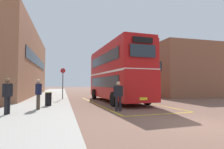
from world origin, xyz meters
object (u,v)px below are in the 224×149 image
(litter_bin, at_px, (48,99))
(pedestrian_boarding, at_px, (118,94))
(bus_stop_sign, at_px, (63,81))
(single_deck_bus, at_px, (114,83))
(pedestrian_waiting_near, at_px, (38,92))
(pedestrian_waiting_far, at_px, (7,94))
(double_decker_bus, at_px, (116,73))

(litter_bin, bearing_deg, pedestrian_boarding, -32.62)
(pedestrian_boarding, height_order, bus_stop_sign, bus_stop_sign)
(single_deck_bus, distance_m, pedestrian_boarding, 20.59)
(pedestrian_waiting_near, relative_size, pedestrian_waiting_far, 1.00)
(pedestrian_boarding, height_order, pedestrian_waiting_far, pedestrian_waiting_far)
(double_decker_bus, relative_size, single_deck_bus, 0.99)
(bus_stop_sign, bearing_deg, litter_bin, -100.32)
(pedestrian_waiting_near, bearing_deg, litter_bin, 74.90)
(litter_bin, distance_m, bus_stop_sign, 5.11)
(single_deck_bus, relative_size, pedestrian_waiting_far, 6.04)
(litter_bin, bearing_deg, single_deck_bus, 61.73)
(pedestrian_boarding, height_order, litter_bin, pedestrian_boarding)
(single_deck_bus, distance_m, litter_bin, 19.72)
(pedestrian_waiting_far, xyz_separation_m, bus_stop_sign, (2.47, 7.92, 0.73))
(pedestrian_waiting_near, bearing_deg, double_decker_bus, 36.82)
(litter_bin, height_order, bus_stop_sign, bus_stop_sign)
(double_decker_bus, distance_m, single_deck_bus, 15.09)
(double_decker_bus, distance_m, bus_stop_sign, 5.02)
(pedestrian_boarding, bearing_deg, double_decker_bus, 74.60)
(double_decker_bus, xyz_separation_m, pedestrian_waiting_near, (-5.83, -4.36, -1.42))
(pedestrian_boarding, distance_m, pedestrian_waiting_near, 4.47)
(double_decker_bus, distance_m, litter_bin, 6.39)
(single_deck_bus, bearing_deg, litter_bin, -118.27)
(pedestrian_waiting_far, relative_size, bus_stop_sign, 0.59)
(pedestrian_waiting_near, xyz_separation_m, pedestrian_waiting_far, (-1.16, -1.47, 0.00))
(double_decker_bus, bearing_deg, pedestrian_waiting_far, -140.14)
(pedestrian_waiting_far, bearing_deg, pedestrian_boarding, 5.35)
(double_decker_bus, bearing_deg, bus_stop_sign, 155.27)
(single_deck_bus, xyz_separation_m, pedestrian_waiting_far, (-10.91, -20.38, -0.54))
(double_decker_bus, height_order, single_deck_bus, double_decker_bus)
(double_decker_bus, height_order, bus_stop_sign, double_decker_bus)
(double_decker_bus, xyz_separation_m, bus_stop_sign, (-4.52, 2.08, -0.68))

